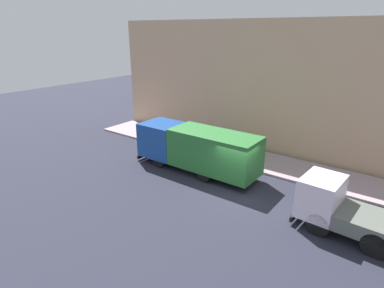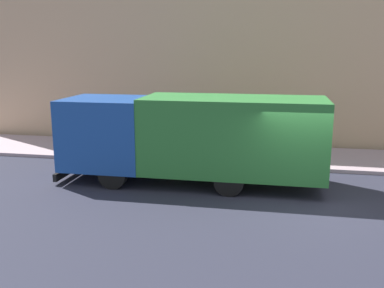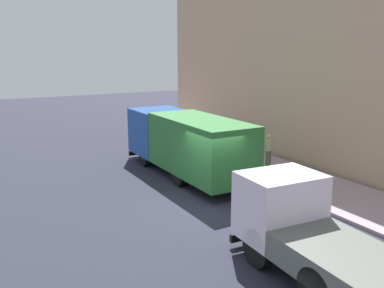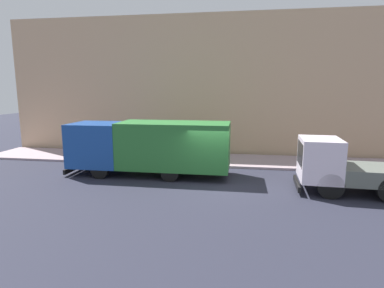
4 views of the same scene
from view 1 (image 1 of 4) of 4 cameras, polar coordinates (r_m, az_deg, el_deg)
name	(u,v)px [view 1 (image 1 of 4)]	position (r m, az deg, el deg)	size (l,w,h in m)	color
ground	(236,192)	(18.04, 7.79, -8.42)	(80.00, 80.00, 0.00)	#272837
sidewalk	(271,164)	(21.89, 13.86, -3.39)	(3.43, 30.00, 0.13)	#A8929A
building_facade	(290,91)	(22.62, 17.07, 9.03)	(0.50, 30.00, 9.15)	tan
large_utility_truck	(197,147)	(19.85, 0.81, -0.62)	(2.37, 8.23, 2.73)	#1A479A
small_flatbed_truck	(346,210)	(15.60, 25.76, -10.61)	(2.37, 5.26, 2.31)	white
pedestrian_walking	(215,141)	(22.92, 4.08, 0.59)	(0.49, 0.49, 1.56)	black
pedestrian_standing	(245,145)	(22.06, 9.42, -0.20)	(0.48, 0.48, 1.69)	#555440
traffic_cone_orange	(178,140)	(24.60, -2.59, 0.73)	(0.43, 0.43, 0.62)	orange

